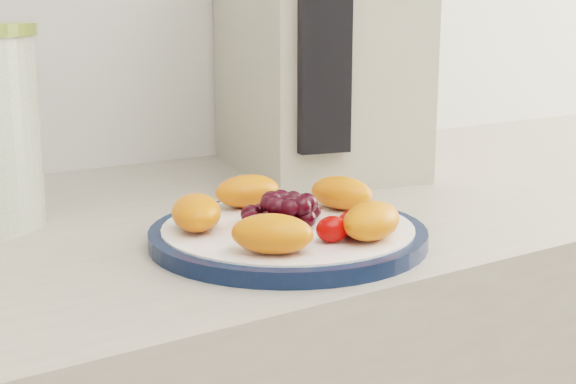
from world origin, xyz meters
TOP-DOWN VIEW (x-y plane):
  - plate_rim at (-0.08, 1.05)m, footprint 0.26×0.26m
  - plate_face at (-0.08, 1.05)m, footprint 0.24×0.24m
  - appliance_body at (0.15, 1.33)m, footprint 0.27×0.33m
  - appliance_panel at (0.07, 1.19)m, footprint 0.07×0.03m
  - fruit_plate at (-0.08, 1.05)m, footprint 0.23×0.22m

SIDE VIEW (x-z plane):
  - plate_rim at x=-0.08m, z-range 0.90..0.91m
  - plate_face at x=-0.08m, z-range 0.90..0.92m
  - fruit_plate at x=-0.08m, z-range 0.92..0.95m
  - appliance_body at x=0.15m, z-range 0.90..1.26m
  - appliance_panel at x=0.07m, z-range 0.95..1.22m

